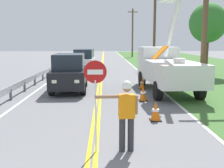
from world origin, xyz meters
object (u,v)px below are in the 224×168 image
at_px(utility_pole_near, 205,19).
at_px(traffic_cone_mid, 143,94).
at_px(utility_bucket_truck, 166,66).
at_px(flagger_worker, 126,111).
at_px(utility_pole_mid, 155,28).
at_px(utility_pole_far, 133,32).
at_px(traffic_cone_lead, 156,111).
at_px(traffic_cone_tail, 142,83).
at_px(roadside_tree_verge, 208,23).
at_px(stop_sign_paddle, 95,86).
at_px(oncoming_suv_nearest, 70,72).
at_px(oncoming_suv_second, 84,60).

height_order(utility_pole_near, traffic_cone_mid, utility_pole_near).
relative_size(utility_bucket_truck, traffic_cone_mid, 9.85).
height_order(flagger_worker, utility_bucket_truck, utility_bucket_truck).
xyz_separation_m(flagger_worker, utility_pole_mid, (4.88, 23.24, 3.19)).
height_order(utility_pole_far, traffic_cone_lead, utility_pole_far).
distance_m(flagger_worker, utility_pole_mid, 23.96).
bearing_deg(utility_bucket_truck, flagger_worker, -108.60).
bearing_deg(traffic_cone_tail, traffic_cone_lead, -93.75).
xyz_separation_m(utility_pole_mid, traffic_cone_lead, (-3.62, -20.55, -3.90)).
distance_m(utility_pole_near, roadside_tree_verge, 8.63).
xyz_separation_m(utility_pole_near, roadside_tree_verge, (3.17, 8.02, 0.30)).
bearing_deg(utility_pole_far, utility_pole_near, -89.86).
bearing_deg(stop_sign_paddle, oncoming_suv_nearest, 101.25).
bearing_deg(utility_pole_near, oncoming_suv_second, 122.48).
height_order(oncoming_suv_nearest, utility_pole_near, utility_pole_near).
distance_m(utility_pole_mid, roadside_tree_verge, 8.08).
xyz_separation_m(utility_bucket_truck, utility_pole_far, (1.69, 35.43, 3.14)).
bearing_deg(utility_pole_mid, oncoming_suv_nearest, -117.35).
relative_size(utility_pole_near, traffic_cone_mid, 10.82).
bearing_deg(utility_pole_near, traffic_cone_mid, -153.22).
distance_m(traffic_cone_lead, traffic_cone_mid, 3.29).
bearing_deg(traffic_cone_mid, flagger_worker, -102.07).
xyz_separation_m(traffic_cone_tail, roadside_tree_verge, (6.18, 6.46, 3.93)).
height_order(oncoming_suv_nearest, utility_pole_far, utility_pole_far).
relative_size(stop_sign_paddle, traffic_cone_mid, 3.33).
bearing_deg(traffic_cone_lead, oncoming_suv_nearest, 121.59).
distance_m(utility_pole_near, utility_pole_far, 36.40).
relative_size(utility_pole_far, traffic_cone_lead, 12.51).
relative_size(stop_sign_paddle, traffic_cone_lead, 3.33).
distance_m(utility_bucket_truck, oncoming_suv_nearest, 5.48).
distance_m(utility_bucket_truck, traffic_cone_tail, 1.74).
xyz_separation_m(oncoming_suv_nearest, traffic_cone_lead, (3.81, -6.19, -0.72)).
relative_size(oncoming_suv_second, traffic_cone_lead, 6.66).
distance_m(stop_sign_paddle, oncoming_suv_second, 19.07).
height_order(utility_pole_mid, utility_pole_far, utility_pole_far).
bearing_deg(traffic_cone_lead, traffic_cone_mid, 89.72).
xyz_separation_m(flagger_worker, traffic_cone_mid, (1.28, 5.99, -0.71)).
height_order(utility_pole_near, traffic_cone_tail, utility_pole_near).
bearing_deg(stop_sign_paddle, traffic_cone_mid, 71.28).
height_order(utility_bucket_truck, traffic_cone_lead, utility_bucket_truck).
bearing_deg(utility_pole_mid, utility_pole_near, -90.67).
xyz_separation_m(stop_sign_paddle, oncoming_suv_second, (-1.68, 18.99, -0.65)).
distance_m(traffic_cone_mid, roadside_tree_verge, 12.41).
relative_size(utility_bucket_truck, traffic_cone_lead, 9.85).
relative_size(stop_sign_paddle, utility_pole_far, 0.27).
bearing_deg(traffic_cone_tail, roadside_tree_verge, 46.27).
height_order(stop_sign_paddle, traffic_cone_tail, stop_sign_paddle).
distance_m(utility_pole_mid, traffic_cone_tail, 14.85).
height_order(stop_sign_paddle, utility_pole_mid, utility_pole_mid).
height_order(oncoming_suv_nearest, utility_pole_mid, utility_pole_mid).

